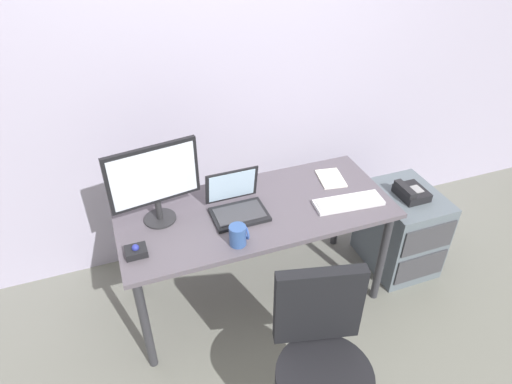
{
  "coord_description": "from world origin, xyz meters",
  "views": [
    {
      "loc": [
        -0.71,
        -1.94,
        2.34
      ],
      "look_at": [
        0.0,
        0.0,
        0.85
      ],
      "focal_mm": 31.68,
      "sensor_mm": 36.0,
      "label": 1
    }
  ],
  "objects_px": {
    "trackball_mouse": "(136,251)",
    "coffee_mug": "(238,235)",
    "monitor_main": "(154,180)",
    "file_cabinet": "(401,229)",
    "keyboard": "(349,202)",
    "desk_phone": "(411,192)",
    "paper_notepad": "(331,178)",
    "laptop": "(237,204)",
    "office_chair": "(320,373)"
  },
  "relations": [
    {
      "from": "desk_phone",
      "to": "office_chair",
      "type": "bearing_deg",
      "value": -141.32
    },
    {
      "from": "file_cabinet",
      "to": "monitor_main",
      "type": "height_order",
      "value": "monitor_main"
    },
    {
      "from": "file_cabinet",
      "to": "laptop",
      "type": "relative_size",
      "value": 1.9
    },
    {
      "from": "trackball_mouse",
      "to": "paper_notepad",
      "type": "bearing_deg",
      "value": 12.19
    },
    {
      "from": "trackball_mouse",
      "to": "coffee_mug",
      "type": "bearing_deg",
      "value": -11.1
    },
    {
      "from": "keyboard",
      "to": "laptop",
      "type": "xyz_separation_m",
      "value": [
        -0.64,
        0.16,
        0.04
      ]
    },
    {
      "from": "file_cabinet",
      "to": "office_chair",
      "type": "relative_size",
      "value": 0.62
    },
    {
      "from": "monitor_main",
      "to": "trackball_mouse",
      "type": "height_order",
      "value": "monitor_main"
    },
    {
      "from": "trackball_mouse",
      "to": "keyboard",
      "type": "bearing_deg",
      "value": 0.13
    },
    {
      "from": "office_chair",
      "to": "laptop",
      "type": "xyz_separation_m",
      "value": [
        -0.09,
        0.93,
        0.34
      ]
    },
    {
      "from": "desk_phone",
      "to": "trackball_mouse",
      "type": "relative_size",
      "value": 1.82
    },
    {
      "from": "desk_phone",
      "to": "coffee_mug",
      "type": "bearing_deg",
      "value": -171.3
    },
    {
      "from": "trackball_mouse",
      "to": "paper_notepad",
      "type": "distance_m",
      "value": 1.29
    },
    {
      "from": "desk_phone",
      "to": "keyboard",
      "type": "xyz_separation_m",
      "value": [
        -0.52,
        -0.09,
        0.12
      ]
    },
    {
      "from": "monitor_main",
      "to": "office_chair",
      "type": "bearing_deg",
      "value": -62.66
    },
    {
      "from": "trackball_mouse",
      "to": "monitor_main",
      "type": "bearing_deg",
      "value": 55.39
    },
    {
      "from": "file_cabinet",
      "to": "keyboard",
      "type": "bearing_deg",
      "value": -169.14
    },
    {
      "from": "file_cabinet",
      "to": "trackball_mouse",
      "type": "distance_m",
      "value": 1.82
    },
    {
      "from": "paper_notepad",
      "to": "laptop",
      "type": "bearing_deg",
      "value": -170.87
    },
    {
      "from": "trackball_mouse",
      "to": "paper_notepad",
      "type": "xyz_separation_m",
      "value": [
        1.26,
        0.27,
        -0.02
      ]
    },
    {
      "from": "monitor_main",
      "to": "laptop",
      "type": "height_order",
      "value": "monitor_main"
    },
    {
      "from": "trackball_mouse",
      "to": "coffee_mug",
      "type": "distance_m",
      "value": 0.53
    },
    {
      "from": "keyboard",
      "to": "laptop",
      "type": "bearing_deg",
      "value": 165.73
    },
    {
      "from": "file_cabinet",
      "to": "trackball_mouse",
      "type": "height_order",
      "value": "trackball_mouse"
    },
    {
      "from": "keyboard",
      "to": "file_cabinet",
      "type": "bearing_deg",
      "value": 10.86
    },
    {
      "from": "keyboard",
      "to": "coffee_mug",
      "type": "xyz_separation_m",
      "value": [
        -0.72,
        -0.1,
        0.04
      ]
    },
    {
      "from": "keyboard",
      "to": "paper_notepad",
      "type": "distance_m",
      "value": 0.27
    },
    {
      "from": "desk_phone",
      "to": "keyboard",
      "type": "height_order",
      "value": "keyboard"
    },
    {
      "from": "monitor_main",
      "to": "keyboard",
      "type": "distance_m",
      "value": 1.12
    },
    {
      "from": "desk_phone",
      "to": "laptop",
      "type": "distance_m",
      "value": 1.17
    },
    {
      "from": "file_cabinet",
      "to": "desk_phone",
      "type": "xyz_separation_m",
      "value": [
        -0.01,
        -0.02,
        0.33
      ]
    },
    {
      "from": "coffee_mug",
      "to": "laptop",
      "type": "bearing_deg",
      "value": 73.61
    },
    {
      "from": "office_chair",
      "to": "trackball_mouse",
      "type": "xyz_separation_m",
      "value": [
        -0.69,
        0.77,
        0.31
      ]
    },
    {
      "from": "keyboard",
      "to": "paper_notepad",
      "type": "height_order",
      "value": "keyboard"
    },
    {
      "from": "desk_phone",
      "to": "paper_notepad",
      "type": "relative_size",
      "value": 0.96
    },
    {
      "from": "monitor_main",
      "to": "coffee_mug",
      "type": "bearing_deg",
      "value": -44.25
    },
    {
      "from": "desk_phone",
      "to": "file_cabinet",
      "type": "bearing_deg",
      "value": 63.22
    },
    {
      "from": "monitor_main",
      "to": "paper_notepad",
      "type": "relative_size",
      "value": 2.38
    },
    {
      "from": "coffee_mug",
      "to": "desk_phone",
      "type": "bearing_deg",
      "value": 8.7
    },
    {
      "from": "desk_phone",
      "to": "paper_notepad",
      "type": "xyz_separation_m",
      "value": [
        -0.5,
        0.18,
        0.11
      ]
    },
    {
      "from": "trackball_mouse",
      "to": "laptop",
      "type": "bearing_deg",
      "value": 15.53
    },
    {
      "from": "office_chair",
      "to": "trackball_mouse",
      "type": "relative_size",
      "value": 8.74
    },
    {
      "from": "coffee_mug",
      "to": "paper_notepad",
      "type": "relative_size",
      "value": 0.55
    },
    {
      "from": "file_cabinet",
      "to": "monitor_main",
      "type": "relative_size",
      "value": 1.2
    },
    {
      "from": "file_cabinet",
      "to": "paper_notepad",
      "type": "distance_m",
      "value": 0.69
    },
    {
      "from": "monitor_main",
      "to": "coffee_mug",
      "type": "xyz_separation_m",
      "value": [
        0.35,
        -0.34,
        -0.21
      ]
    },
    {
      "from": "office_chair",
      "to": "paper_notepad",
      "type": "height_order",
      "value": "office_chair"
    },
    {
      "from": "coffee_mug",
      "to": "trackball_mouse",
      "type": "bearing_deg",
      "value": 168.9
    },
    {
      "from": "monitor_main",
      "to": "trackball_mouse",
      "type": "bearing_deg",
      "value": -124.61
    },
    {
      "from": "file_cabinet",
      "to": "keyboard",
      "type": "distance_m",
      "value": 0.7
    }
  ]
}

